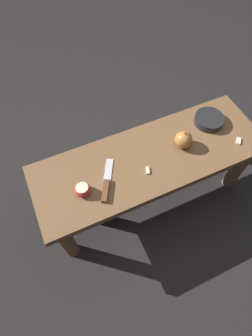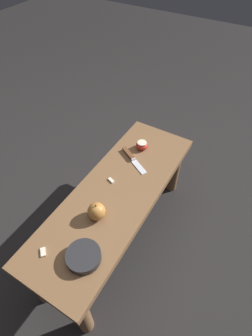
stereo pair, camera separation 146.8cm
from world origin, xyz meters
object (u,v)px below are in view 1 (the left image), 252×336
(wooden_bench, at_px, (150,166))
(knife, at_px, (106,185))
(apple_cut, at_px, (83,190))
(bowl, at_px, (209,120))
(apple_whole, at_px, (183,140))

(wooden_bench, height_order, knife, knife)
(knife, bearing_deg, apple_cut, 111.01)
(wooden_bench, distance_m, knife, 0.27)
(knife, xyz_separation_m, bowl, (0.61, 0.13, 0.01))
(wooden_bench, height_order, apple_cut, apple_cut)
(wooden_bench, height_order, apple_whole, apple_whole)
(wooden_bench, distance_m, apple_cut, 0.37)
(bowl, bearing_deg, apple_cut, -171.04)
(knife, xyz_separation_m, apple_cut, (-0.10, 0.01, 0.02))
(wooden_bench, bearing_deg, apple_whole, 0.61)
(wooden_bench, distance_m, apple_whole, 0.21)
(apple_cut, distance_m, bowl, 0.72)
(knife, distance_m, apple_whole, 0.42)
(apple_whole, distance_m, apple_cut, 0.52)
(knife, relative_size, bowl, 1.42)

